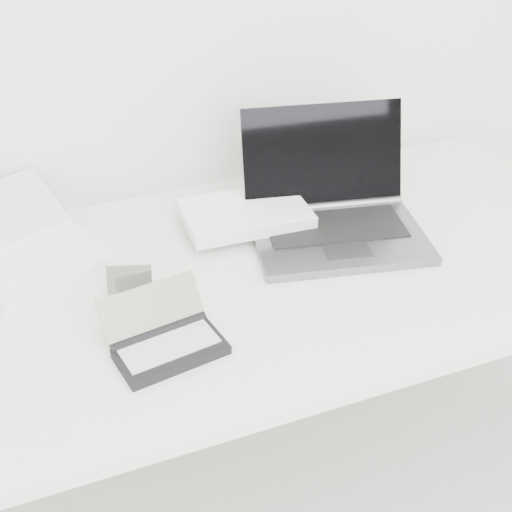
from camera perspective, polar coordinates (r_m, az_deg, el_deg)
name	(u,v)px	position (r m, az deg, el deg)	size (l,w,h in m)	color
desk	(262,285)	(1.54, 0.48, -2.31)	(1.60, 0.80, 0.73)	white
laptop_large	(303,214)	(1.63, 3.77, 3.41)	(0.54, 0.41, 0.25)	slate
netbook_open_white	(29,250)	(1.60, -17.74, 0.47)	(0.38, 0.41, 0.11)	white
pda_silver	(130,302)	(1.41, -10.08, -3.62)	(0.11, 0.12, 0.07)	silver
palmtop_charcoal	(166,340)	(1.30, -7.25, -6.70)	(0.21, 0.18, 0.10)	black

